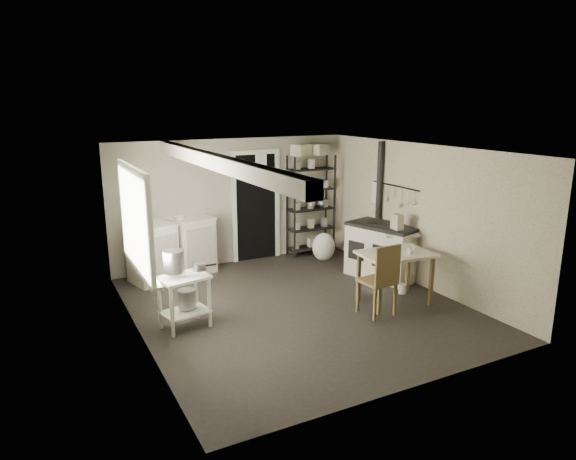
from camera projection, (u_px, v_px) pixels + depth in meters
name	position (u px, v px, depth m)	size (l,w,h in m)	color
floor	(297.00, 307.00, 7.56)	(5.00, 5.00, 0.00)	black
ceiling	(298.00, 150.00, 7.01)	(5.00, 5.00, 0.00)	silver
wall_back	(233.00, 202.00, 9.44)	(4.50, 0.02, 2.30)	#A7A38F
wall_front	(417.00, 285.00, 5.13)	(4.50, 0.02, 2.30)	#A7A38F
wall_left	(136.00, 252.00, 6.28)	(0.02, 5.00, 2.30)	#A7A38F
wall_right	(420.00, 215.00, 8.29)	(0.02, 5.00, 2.30)	#A7A38F
window	(134.00, 221.00, 6.38)	(0.12, 1.76, 1.28)	white
doorway	(256.00, 208.00, 9.65)	(0.96, 0.10, 2.08)	white
ceiling_beam	(215.00, 162.00, 6.49)	(0.18, 5.00, 0.18)	white
wallpaper_panel	(419.00, 216.00, 8.29)	(0.01, 5.00, 2.30)	beige
utensil_rail	(394.00, 186.00, 8.68)	(0.06, 1.20, 0.44)	#ADADAF
prep_table	(185.00, 299.00, 6.77)	(0.63, 0.45, 0.72)	white
stockpot	(174.00, 261.00, 6.59)	(0.27, 0.27, 0.29)	#ADADAF
saucepan	(199.00, 267.00, 6.68)	(0.17, 0.17, 0.10)	#ADADAF
bucket	(187.00, 299.00, 6.83)	(0.23, 0.23, 0.25)	#ADADAF
base_cabinets	(172.00, 251.00, 8.77)	(1.50, 0.64, 0.99)	silver
mixing_bowl	(180.00, 222.00, 8.71)	(0.30, 0.30, 0.07)	silver
counter_cup	(149.00, 226.00, 8.39)	(0.11, 0.11, 0.09)	silver
shelf_rack	(311.00, 207.00, 10.01)	(0.92, 0.36, 1.95)	black
shelf_jar	(299.00, 186.00, 9.78)	(0.09, 0.09, 0.19)	silver
storage_box_a	(301.00, 152.00, 9.65)	(0.31, 0.27, 0.21)	beige
storage_box_b	(319.00, 153.00, 9.84)	(0.31, 0.28, 0.20)	beige
stove	(382.00, 252.00, 8.74)	(0.65, 1.18, 0.93)	silver
stovepipe	(380.00, 181.00, 9.00)	(0.10, 0.10, 1.31)	black
side_ledge	(399.00, 259.00, 8.42)	(0.57, 0.30, 0.87)	white
oats_box	(397.00, 224.00, 8.29)	(0.12, 0.21, 0.31)	beige
work_table	(395.00, 279.00, 7.62)	(1.03, 0.72, 0.78)	beige
table_cup	(410.00, 252.00, 7.48)	(0.09, 0.09, 0.09)	silver
chair	(377.00, 281.00, 7.21)	(0.43, 0.45, 1.05)	brown
flour_sack	(324.00, 248.00, 9.71)	(0.45, 0.38, 0.54)	white
floor_crock	(402.00, 289.00, 8.07)	(0.12, 0.12, 0.15)	silver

